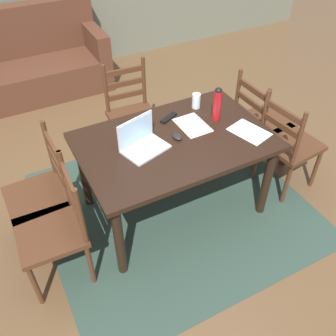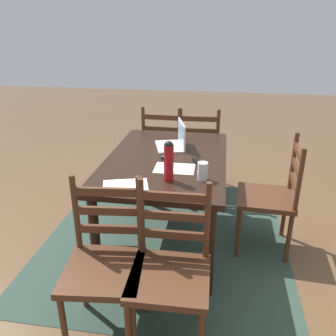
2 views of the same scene
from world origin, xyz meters
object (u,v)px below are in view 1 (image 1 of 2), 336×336
object	(u,v)px
chair_left_near	(56,230)
dining_table	(175,149)
couch	(31,64)
chair_left_far	(42,194)
chair_far_head	(133,116)
laptop	(141,141)
chair_right_near	(288,145)
water_bottle	(217,103)
tv_remote	(169,118)
chair_right_far	(260,122)
computer_mouse	(177,136)
drinking_glass	(196,101)

from	to	relation	value
chair_left_near	dining_table	bearing A→B (deg)	10.63
couch	chair_left_far	bearing A→B (deg)	-99.62
chair_far_head	laptop	xyz separation A→B (m)	(-0.26, -0.81, 0.34)
chair_right_near	chair_far_head	size ratio (longest dim) A/B	1.00
dining_table	water_bottle	world-z (taller)	water_bottle
tv_remote	couch	bearing A→B (deg)	-8.89
chair_right_far	tv_remote	size ratio (longest dim) A/B	5.59
chair_right_far	computer_mouse	bearing A→B (deg)	-169.58
water_bottle	tv_remote	distance (m)	0.41
chair_far_head	chair_left_near	bearing A→B (deg)	-134.52
dining_table	laptop	bearing A→B (deg)	173.50
water_bottle	computer_mouse	distance (m)	0.43
laptop	chair_far_head	bearing A→B (deg)	72.03
chair_far_head	laptop	world-z (taller)	laptop
chair_right_near	chair_far_head	distance (m)	1.45
chair_far_head	computer_mouse	size ratio (longest dim) A/B	9.50
couch	chair_left_near	bearing A→B (deg)	-98.33
couch	laptop	size ratio (longest dim) A/B	4.87
drinking_glass	couch	bearing A→B (deg)	112.92
water_bottle	drinking_glass	distance (m)	0.25
laptop	tv_remote	bearing A→B (deg)	33.95
chair_left_far	tv_remote	distance (m)	1.14
computer_mouse	tv_remote	xyz separation A→B (m)	(0.07, 0.26, -0.01)
couch	computer_mouse	distance (m)	2.72
chair_left_far	water_bottle	distance (m)	1.51
drinking_glass	tv_remote	distance (m)	0.29
chair_left_near	water_bottle	bearing A→B (deg)	10.88
tv_remote	water_bottle	bearing A→B (deg)	-143.28
dining_table	tv_remote	world-z (taller)	tv_remote
chair_left_far	couch	bearing A→B (deg)	80.38
laptop	tv_remote	distance (m)	0.42
chair_left_near	couch	xyz separation A→B (m)	(0.41, 2.81, -0.11)
chair_far_head	tv_remote	size ratio (longest dim) A/B	5.59
dining_table	chair_left_far	distance (m)	1.05
water_bottle	computer_mouse	bearing A→B (deg)	-168.70
dining_table	couch	bearing A→B (deg)	102.98
couch	laptop	bearing A→B (deg)	-82.48
chair_left_near	chair_far_head	world-z (taller)	same
computer_mouse	tv_remote	world-z (taller)	computer_mouse
dining_table	couch	distance (m)	2.70
laptop	tv_remote	xyz separation A→B (m)	(0.35, 0.24, -0.05)
dining_table	chair_left_far	size ratio (longest dim) A/B	1.53
drinking_glass	chair_right_far	bearing A→B (deg)	-10.88
couch	chair_right_far	bearing A→B (deg)	-56.33
drinking_glass	chair_left_near	bearing A→B (deg)	-160.08
chair_left_near	drinking_glass	bearing A→B (deg)	19.92
chair_right_far	computer_mouse	distance (m)	1.05
couch	drinking_glass	bearing A→B (deg)	-67.08
laptop	drinking_glass	distance (m)	0.69
chair_right_near	water_bottle	world-z (taller)	water_bottle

